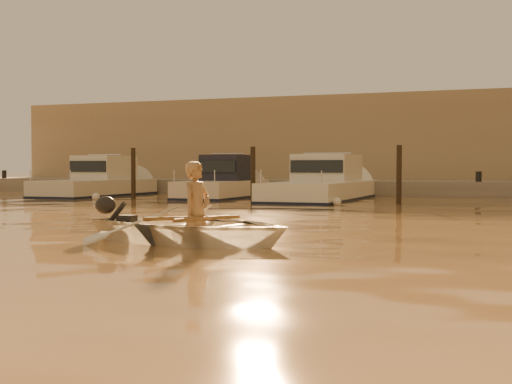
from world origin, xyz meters
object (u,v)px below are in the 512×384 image
at_px(person, 197,211).
at_px(moored_boat_2, 322,183).
at_px(dinghy, 192,227).
at_px(moored_boat_1, 222,183).
at_px(waterfront_building, 447,144).
at_px(moored_boat_0, 96,181).

height_order(person, moored_boat_2, moored_boat_2).
bearing_deg(dinghy, moored_boat_2, 20.16).
relative_size(moored_boat_1, waterfront_building, 0.14).
relative_size(dinghy, moored_boat_0, 0.50).
bearing_deg(moored_boat_2, person, -81.87).
xyz_separation_m(dinghy, moored_boat_1, (-6.31, 15.74, 0.36)).
bearing_deg(moored_boat_1, moored_boat_2, 0.00).
bearing_deg(moored_boat_0, moored_boat_2, 0.00).
relative_size(moored_boat_1, moored_boat_2, 0.71).
height_order(dinghy, person, person).
xyz_separation_m(moored_boat_0, waterfront_building, (13.66, 11.00, 1.77)).
bearing_deg(person, moored_boat_2, 20.49).
bearing_deg(dinghy, moored_boat_1, 34.22).
distance_m(dinghy, moored_boat_0, 19.98).
xyz_separation_m(person, moored_boat_0, (-12.39, 15.76, 0.10)).
bearing_deg(person, moored_boat_1, 34.50).
relative_size(moored_boat_0, waterfront_building, 0.16).
height_order(dinghy, waterfront_building, waterfront_building).
xyz_separation_m(dinghy, waterfront_building, (1.36, 26.74, 2.14)).
distance_m(person, moored_boat_2, 15.92).
distance_m(dinghy, waterfront_building, 26.86).
bearing_deg(moored_boat_0, waterfront_building, 38.85).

